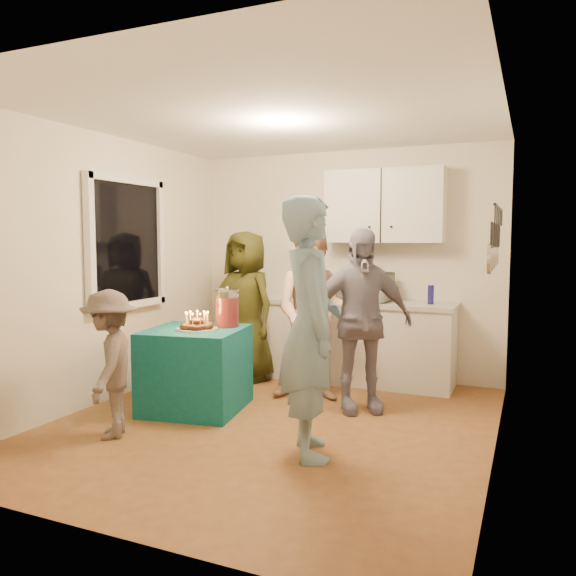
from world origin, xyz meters
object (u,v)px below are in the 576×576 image
at_px(child_near_left, 110,364).
at_px(woman_back_right, 359,320).
at_px(counter, 353,343).
at_px(man_birthday, 310,327).
at_px(punch_jar, 227,309).
at_px(woman_back_left, 246,306).
at_px(party_table, 196,369).
at_px(microwave, 365,287).
at_px(woman_back_center, 314,314).

bearing_deg(child_near_left, woman_back_right, 102.58).
xyz_separation_m(counter, man_birthday, (0.35, -2.19, 0.52)).
bearing_deg(man_birthday, punch_jar, 25.26).
bearing_deg(woman_back_left, man_birthday, -31.44).
height_order(party_table, woman_back_right, woman_back_right).
relative_size(party_table, punch_jar, 2.50).
height_order(man_birthday, woman_back_left, man_birthday).
bearing_deg(party_table, man_birthday, -23.52).
relative_size(microwave, woman_back_center, 0.33).
relative_size(microwave, woman_back_left, 0.34).
height_order(man_birthday, child_near_left, man_birthday).
xyz_separation_m(punch_jar, woman_back_left, (-0.29, 0.93, -0.09)).
distance_m(microwave, woman_back_right, 1.07).
bearing_deg(woman_back_right, microwave, 71.91).
relative_size(party_table, man_birthday, 0.45).
distance_m(party_table, woman_back_left, 1.25).
xyz_separation_m(party_table, man_birthday, (1.38, -0.60, 0.57)).
bearing_deg(child_near_left, man_birthday, 70.93).
relative_size(microwave, punch_jar, 1.66).
xyz_separation_m(microwave, man_birthday, (0.21, -2.19, -0.12)).
relative_size(counter, woman_back_left, 1.31).
bearing_deg(woman_back_center, punch_jar, -154.97).
bearing_deg(man_birthday, counter, -20.41).
relative_size(punch_jar, woman_back_left, 0.20).
bearing_deg(woman_back_center, party_table, -152.51).
bearing_deg(microwave, man_birthday, -80.39).
distance_m(punch_jar, woman_back_right, 1.24).
xyz_separation_m(punch_jar, man_birthday, (1.16, -0.83, 0.02)).
bearing_deg(microwave, woman_back_center, -103.86).
distance_m(man_birthday, woman_back_center, 1.44).
relative_size(man_birthday, child_near_left, 1.60).
bearing_deg(punch_jar, woman_back_right, 16.31).
relative_size(punch_jar, woman_back_right, 0.20).
relative_size(woman_back_center, woman_back_right, 1.01).
height_order(counter, man_birthday, man_birthday).
distance_m(microwave, punch_jar, 1.67).
height_order(counter, punch_jar, punch_jar).
xyz_separation_m(woman_back_left, child_near_left, (-0.15, -2.05, -0.24)).
bearing_deg(counter, punch_jar, -120.95).
xyz_separation_m(woman_back_right, child_near_left, (-1.64, -1.46, -0.25)).
relative_size(party_table, woman_back_left, 0.51).
relative_size(microwave, woman_back_right, 0.33).
xyz_separation_m(party_table, punch_jar, (0.21, 0.23, 0.55)).
height_order(man_birthday, woman_back_center, man_birthday).
bearing_deg(party_table, woman_back_right, 22.32).
bearing_deg(counter, microwave, 0.00).
height_order(counter, woman_back_left, woman_back_left).
xyz_separation_m(counter, woman_back_right, (0.37, -1.02, 0.42)).
distance_m(microwave, man_birthday, 2.21).
height_order(woman_back_left, child_near_left, woman_back_left).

